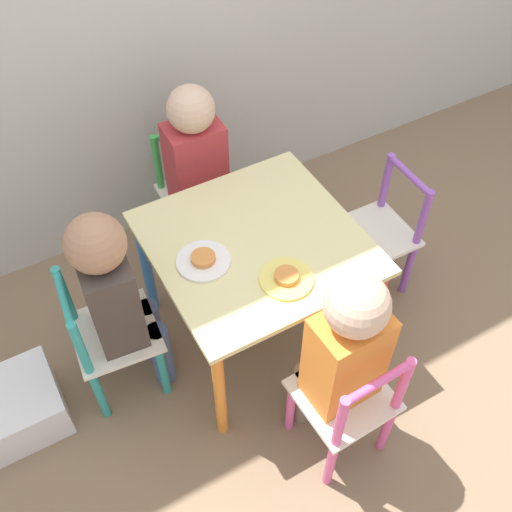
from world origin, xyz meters
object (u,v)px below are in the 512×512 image
Objects in this scene: chair_pink at (347,404)px; storage_bin at (9,411)px; chair_purple at (379,235)px; plate_left at (203,260)px; child_front at (343,350)px; chair_teal at (109,338)px; child_left at (116,292)px; chair_green at (195,195)px; plate_front at (286,278)px; child_back at (198,164)px; kids_table at (256,255)px.

chair_pink is 1.58× the size of storage_bin.
chair_purple is 3.19× the size of plate_left.
child_front is at bearing -30.22° from storage_bin.
chair_teal is 0.68× the size of child_left.
chair_green is 1.00× the size of chair_purple.
plate_left is at bearing 135.00° from plate_front.
child_back is at bearing -43.13° from child_left.
plate_front is at bearing -108.85° from chair_teal.
child_left reaches higher than chair_purple.
storage_bin is (-0.89, -0.38, -0.38)m from child_back.
plate_left is at bearing -93.02° from chair_teal.
child_front is (-0.00, 0.06, 0.21)m from chair_pink.
kids_table is at bearing -90.00° from chair_pink.
child_front reaches higher than chair_purple.
child_back reaches higher than plate_left.
child_front is 4.86× the size of plate_front.
chair_green is at bearing -91.95° from chair_pink.
chair_green reaches higher than plate_left.
plate_front is (-0.02, 0.33, 0.24)m from chair_pink.
chair_pink reaches higher than plate_left.
plate_left is at bearing -111.66° from child_back.
child_left reaches higher than chair_pink.
plate_front reaches higher than storage_bin.
chair_green is 0.68× the size of child_left.
child_front is at bearing -86.39° from plate_front.
kids_table is 1.21× the size of chair_teal.
kids_table is at bearing -90.00° from child_back.
chair_teal is at bearing 174.48° from kids_table.
chair_pink is 3.19× the size of plate_left.
chair_green is at bearing -43.11° from chair_teal.
child_back is (0.01, 0.45, 0.04)m from kids_table.
child_left reaches higher than storage_bin.
chair_purple is 0.98m from child_left.
child_back is at bearing -91.95° from child_front.
chair_green and chair_purple have the same top height.
child_front is at bearing -88.05° from child_back.
chair_teal is at bearing -48.84° from chair_pink.
chair_purple is 1.58× the size of storage_bin.
chair_pink is at bearing 90.00° from child_front.
child_front reaches higher than chair_green.
plate_front is at bearing -89.54° from chair_green.
storage_bin is (-0.89, -0.44, -0.18)m from chair_green.
chair_purple is at bearing -3.33° from storage_bin.
chair_pink is 0.22m from child_front.
chair_green is at bearing 90.00° from child_back.
child_front reaches higher than kids_table.
storage_bin is at bearing -155.14° from child_back.
storage_bin is at bearing -32.38° from child_front.
chair_green is 0.73m from plate_front.
kids_table is 0.45m from child_front.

